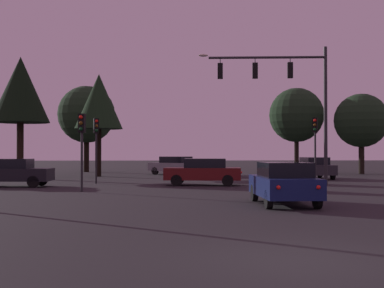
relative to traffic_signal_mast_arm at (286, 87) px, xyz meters
The scene contains 15 objects.
ground_plane 8.21m from the traffic_signal_mast_arm, 136.21° to the left, with size 168.00×168.00×0.00m, color black.
traffic_signal_mast_arm is the anchor object (origin of this frame).
traffic_light_corner_left 12.10m from the traffic_signal_mast_arm, 157.24° to the right, with size 0.34×0.37×3.71m.
traffic_light_corner_right 11.58m from the traffic_signal_mast_arm, behind, with size 0.36×0.38×3.92m.
traffic_light_median 4.34m from the traffic_signal_mast_arm, 45.89° to the left, with size 0.37×0.39×4.02m.
car_nearside_lane 12.16m from the traffic_signal_mast_arm, 103.25° to the right, with size 1.88×4.22×1.52m.
car_crossing_left 6.75m from the traffic_signal_mast_arm, behind, with size 4.49×2.24×1.52m.
car_crossing_right 16.02m from the traffic_signal_mast_arm, behind, with size 4.35×1.91×1.52m.
car_far_lane 9.22m from the traffic_signal_mast_arm, 62.60° to the left, with size 1.90×4.37×1.52m.
car_parked_lot 15.94m from the traffic_signal_mast_arm, 114.29° to the left, with size 4.50×4.06×1.52m.
tree_behind_sign 17.79m from the traffic_signal_mast_arm, 74.27° to the left, with size 4.93×4.93×7.72m.
tree_left_far 19.31m from the traffic_signal_mast_arm, 154.45° to the left, with size 4.15×4.15×8.77m.
tree_center_horizon 16.30m from the traffic_signal_mast_arm, 138.22° to the left, with size 3.69×3.69×7.94m.
tree_right_cluster 17.77m from the traffic_signal_mast_arm, 56.10° to the left, with size 4.65×4.65×6.95m.
tree_lot_edge 24.91m from the traffic_signal_mast_arm, 125.88° to the left, with size 5.41×5.41×8.19m.
Camera 1 is at (-2.27, -8.81, 1.88)m, focal length 48.24 mm.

